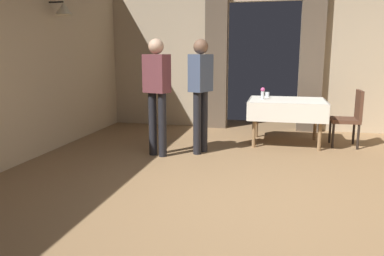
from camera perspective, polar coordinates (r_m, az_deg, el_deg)
name	(u,v)px	position (r m, az deg, el deg)	size (l,w,h in m)	color
ground	(241,207)	(3.93, 7.35, -11.61)	(10.08, 10.08, 0.00)	olive
wall_back	(263,53)	(7.80, 10.61, 11.04)	(6.40, 0.27, 3.00)	tan
dining_table_mid	(287,106)	(6.59, 14.02, 3.28)	(1.26, 1.03, 0.75)	olive
chair_mid_right	(350,116)	(6.72, 22.64, 1.73)	(0.44, 0.44, 0.93)	black
flower_vase_mid	(263,93)	(6.52, 10.54, 5.18)	(0.07, 0.07, 0.20)	silver
glass_mid_b	(267,95)	(6.85, 11.21, 4.92)	(0.07, 0.07, 0.09)	silver
person_waiter_by_doorway	(157,87)	(5.59, -5.29, 6.06)	(0.41, 0.33, 1.72)	black
person_diner_standing_aside	(201,87)	(5.73, 1.30, 6.23)	(0.34, 0.42, 1.72)	black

